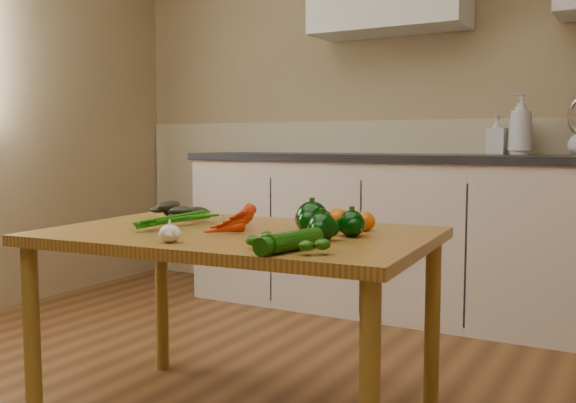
# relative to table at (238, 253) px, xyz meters

# --- Properties ---
(room) EXTENTS (4.04, 5.04, 2.64)m
(room) POSITION_rel_table_xyz_m (-0.07, -0.33, 0.65)
(room) COLOR brown
(room) RESTS_ON ground
(counter_run) EXTENTS (2.84, 0.64, 1.14)m
(counter_run) POSITION_rel_table_xyz_m (0.14, 1.69, -0.14)
(counter_run) COLOR beige
(counter_run) RESTS_ON ground
(table) EXTENTS (1.31, 0.90, 0.67)m
(table) POSITION_rel_table_xyz_m (0.00, 0.00, 0.00)
(table) COLOR #A2732F
(table) RESTS_ON ground
(soap_bottle_a) EXTENTS (0.17, 0.17, 0.32)m
(soap_bottle_a) POSITION_rel_table_xyz_m (0.58, 1.82, 0.46)
(soap_bottle_a) COLOR silver
(soap_bottle_a) RESTS_ON counter_run
(soap_bottle_b) EXTENTS (0.10, 0.10, 0.21)m
(soap_bottle_b) POSITION_rel_table_xyz_m (0.45, 1.86, 0.41)
(soap_bottle_b) COLOR silver
(soap_bottle_b) RESTS_ON counter_run
(carrot_bunch) EXTENTS (0.25, 0.20, 0.06)m
(carrot_bunch) POSITION_rel_table_xyz_m (-0.08, -0.01, 0.11)
(carrot_bunch) COLOR red
(carrot_bunch) RESTS_ON table
(leafy_greens) EXTENTS (0.18, 0.16, 0.09)m
(leafy_greens) POSITION_rel_table_xyz_m (-0.40, 0.19, 0.12)
(leafy_greens) COLOR black
(leafy_greens) RESTS_ON table
(garlic_bulb) EXTENTS (0.06, 0.06, 0.05)m
(garlic_bulb) POSITION_rel_table_xyz_m (-0.03, -0.31, 0.10)
(garlic_bulb) COLOR white
(garlic_bulb) RESTS_ON table
(pepper_a) EXTENTS (0.11, 0.11, 0.11)m
(pepper_a) POSITION_rel_table_xyz_m (0.26, 0.04, 0.13)
(pepper_a) COLOR black
(pepper_a) RESTS_ON table
(pepper_b) EXTENTS (0.08, 0.08, 0.08)m
(pepper_b) POSITION_rel_table_xyz_m (0.38, 0.07, 0.12)
(pepper_b) COLOR black
(pepper_b) RESTS_ON table
(pepper_c) EXTENTS (0.08, 0.08, 0.08)m
(pepper_c) POSITION_rel_table_xyz_m (0.34, -0.06, 0.12)
(pepper_c) COLOR black
(pepper_c) RESTS_ON table
(tomato_a) EXTENTS (0.08, 0.08, 0.08)m
(tomato_a) POSITION_rel_table_xyz_m (0.17, 0.17, 0.11)
(tomato_a) COLOR #940209
(tomato_a) RESTS_ON table
(tomato_b) EXTENTS (0.07, 0.07, 0.07)m
(tomato_b) POSITION_rel_table_xyz_m (0.27, 0.21, 0.11)
(tomato_b) COLOR #DB5505
(tomato_b) RESTS_ON table
(tomato_c) EXTENTS (0.07, 0.07, 0.06)m
(tomato_c) POSITION_rel_table_xyz_m (0.37, 0.21, 0.11)
(tomato_c) COLOR #DB5505
(tomato_c) RESTS_ON table
(zucchini_a) EXTENTS (0.09, 0.21, 0.05)m
(zucchini_a) POSITION_rel_table_xyz_m (0.35, -0.25, 0.10)
(zucchini_a) COLOR #104307
(zucchini_a) RESTS_ON table
(zucchini_b) EXTENTS (0.06, 0.17, 0.05)m
(zucchini_b) POSITION_rel_table_xyz_m (0.33, -0.30, 0.10)
(zucchini_b) COLOR #104307
(zucchini_b) RESTS_ON table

